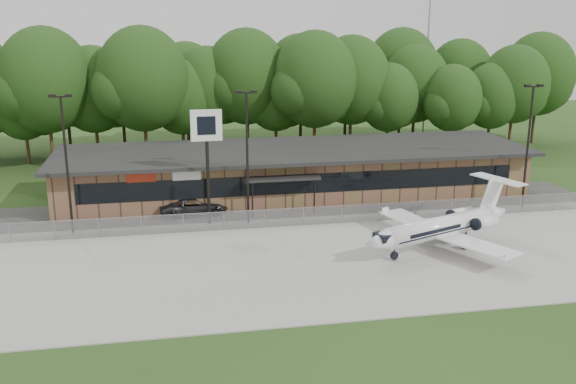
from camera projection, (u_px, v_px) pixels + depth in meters
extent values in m
plane|color=#244117|center=(378.00, 311.00, 34.74)|extent=(160.00, 160.00, 0.00)
cube|color=#9E9B93|center=(340.00, 258.00, 42.31)|extent=(64.00, 18.00, 0.08)
cube|color=#383835|center=(304.00, 208.00, 53.21)|extent=(50.00, 9.00, 0.06)
cube|color=brown|center=(293.00, 173.00, 56.96)|extent=(40.00, 10.00, 4.00)
cube|color=black|center=(305.00, 184.00, 52.12)|extent=(36.00, 0.08, 1.60)
cube|color=black|center=(294.00, 150.00, 55.91)|extent=(41.00, 11.50, 0.30)
cube|color=black|center=(282.00, 178.00, 51.03)|extent=(6.00, 1.60, 0.20)
cube|color=#A52714|center=(141.00, 178.00, 49.49)|extent=(2.20, 0.06, 0.70)
cube|color=silver|center=(187.00, 176.00, 50.11)|extent=(2.20, 0.06, 0.70)
cube|color=gray|center=(316.00, 216.00, 48.76)|extent=(46.00, 0.03, 1.50)
cube|color=gray|center=(316.00, 207.00, 48.56)|extent=(46.00, 0.04, 0.04)
cylinder|color=gray|center=(428.00, 40.00, 80.82)|extent=(0.20, 0.20, 25.00)
cylinder|color=black|center=(67.00, 167.00, 45.85)|extent=(0.18, 0.18, 10.00)
cube|color=black|center=(60.00, 97.00, 44.52)|extent=(1.20, 0.12, 0.12)
cube|color=black|center=(52.00, 96.00, 44.40)|extent=(0.45, 0.30, 0.22)
cube|color=black|center=(69.00, 95.00, 44.59)|extent=(0.45, 0.30, 0.22)
cylinder|color=black|center=(247.00, 160.00, 48.16)|extent=(0.18, 0.18, 10.00)
cube|color=black|center=(246.00, 93.00, 46.83)|extent=(1.20, 0.12, 0.12)
cube|color=black|center=(239.00, 92.00, 46.71)|extent=(0.45, 0.30, 0.22)
cube|color=black|center=(254.00, 92.00, 46.90)|extent=(0.45, 0.30, 0.22)
cylinder|color=black|center=(527.00, 149.00, 52.25)|extent=(0.18, 0.18, 10.00)
cube|color=black|center=(534.00, 87.00, 50.91)|extent=(1.20, 0.12, 0.12)
cube|color=black|center=(528.00, 86.00, 50.79)|extent=(0.45, 0.30, 0.22)
cube|color=black|center=(540.00, 85.00, 50.99)|extent=(0.45, 0.30, 0.22)
cylinder|color=white|center=(438.00, 229.00, 43.39)|extent=(9.04, 4.72, 1.46)
cone|color=white|center=(375.00, 243.00, 40.57)|extent=(2.24, 2.03, 1.46)
cone|color=white|center=(494.00, 214.00, 46.21)|extent=(2.41, 2.10, 1.46)
cube|color=white|center=(477.00, 246.00, 41.27)|extent=(3.89, 5.84, 0.11)
cube|color=white|center=(412.00, 222.00, 46.19)|extent=(3.89, 5.84, 0.11)
cylinder|color=white|center=(485.00, 223.00, 44.11)|extent=(2.17, 1.50, 0.82)
cylinder|color=white|center=(460.00, 215.00, 45.97)|extent=(2.17, 1.50, 0.82)
cube|color=white|center=(491.00, 197.00, 45.63)|extent=(2.14, 0.94, 2.75)
cube|color=white|center=(498.00, 180.00, 45.61)|extent=(2.65, 4.35, 0.09)
cube|color=black|center=(383.00, 238.00, 40.83)|extent=(1.25, 1.36, 0.46)
cube|color=black|center=(454.00, 242.00, 44.56)|extent=(1.49, 2.31, 0.64)
cylinder|color=black|center=(394.00, 257.00, 41.74)|extent=(0.71, 0.71, 0.20)
imported|color=#333336|center=(194.00, 206.00, 51.40)|extent=(5.68, 3.00, 1.52)
cylinder|color=black|center=(208.00, 171.00, 48.13)|extent=(0.26, 0.26, 8.42)
cube|color=silver|center=(206.00, 125.00, 47.21)|extent=(2.32, 0.31, 2.31)
cube|color=black|center=(206.00, 126.00, 47.08)|extent=(1.37, 0.07, 1.37)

